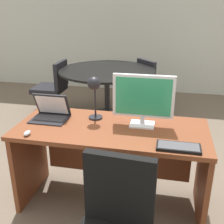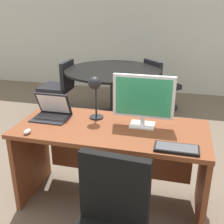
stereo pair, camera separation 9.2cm
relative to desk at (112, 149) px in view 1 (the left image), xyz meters
The scene contains 11 objects.
ground 1.55m from the desk, 90.00° to the left, with size 12.00×12.00×0.00m, color #6B5B4C.
back_wall 3.65m from the desk, 90.00° to the left, with size 10.00×0.10×2.80m, color silver.
desk is the anchor object (origin of this frame).
monitor 0.53m from the desk, 10.34° to the left, with size 0.49×0.16×0.43m.
laptop 0.63m from the desk, behind, with size 0.31×0.25×0.22m.
keyboard 0.66m from the desk, 29.23° to the right, with size 0.31×0.14×0.02m.
mouse 0.72m from the desk, 151.61° to the right, with size 0.04×0.08×0.04m.
desk_lamp 0.54m from the desk, 153.65° to the left, with size 0.12×0.14×0.38m.
meeting_table 1.96m from the desk, 104.05° to the left, with size 1.43×1.43×0.77m.
meeting_chair_near 2.35m from the desk, 125.72° to the left, with size 0.56×0.56×0.86m.
meeting_chair_far 2.52m from the desk, 85.89° to the left, with size 0.66×0.65×0.84m.
Camera 1 is at (0.43, -2.03, 1.71)m, focal length 44.82 mm.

